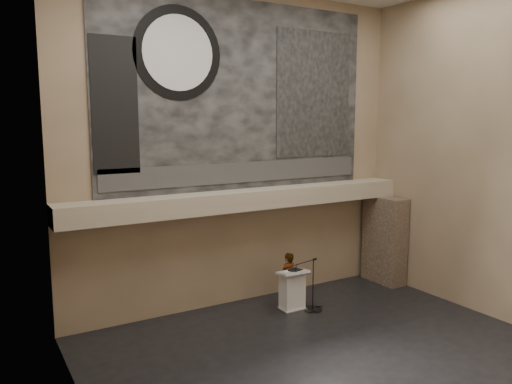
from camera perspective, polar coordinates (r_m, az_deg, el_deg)
floor at (r=11.47m, az=8.58°, el=-18.10°), size 10.00×10.00×0.00m
wall_back at (r=13.63m, az=-1.72°, el=4.79°), size 10.00×0.02×8.50m
wall_left at (r=8.11m, az=-19.28°, el=1.94°), size 0.02×8.00×8.50m
wall_right at (r=14.04m, az=25.06°, el=4.12°), size 0.02×8.00×8.50m
soffit at (r=13.43m, az=-0.87°, el=-0.84°), size 10.00×0.80×0.50m
sprinkler_left at (r=12.73m, az=-7.03°, el=-2.69°), size 0.04×0.04×0.06m
sprinkler_right at (r=14.46m, az=5.79°, el=-1.35°), size 0.04×0.04×0.06m
banner at (r=13.59m, az=-1.68°, el=10.90°), size 8.00×0.05×5.00m
banner_text_strip at (r=13.62m, az=-1.56°, el=2.26°), size 7.76×0.02×0.55m
banner_clock_rim at (r=12.87m, az=-8.91°, el=15.42°), size 2.30×0.02×2.30m
banner_clock_face at (r=12.85m, az=-8.87°, el=15.43°), size 1.84×0.02×1.84m
banner_building_print at (r=14.87m, az=6.67°, el=11.00°), size 2.60×0.02×3.60m
banner_brick_print at (r=12.27m, az=-15.82°, el=9.47°), size 1.10×0.02×3.20m
stone_pier at (r=16.19m, az=14.47°, el=-5.30°), size 0.60×1.40×2.70m
lectern at (r=13.60m, az=4.16°, el=-11.19°), size 0.77×0.55×1.14m
binder at (r=13.44m, az=4.52°, el=-8.89°), size 0.40×0.36×0.04m
papers at (r=13.34m, az=3.85°, el=-9.08°), size 0.26×0.34×0.00m
speaker_person at (r=13.94m, az=3.65°, el=-9.88°), size 0.60×0.45×1.48m
mic_stand at (r=13.80m, az=6.39°, el=-12.46°), size 1.37×0.53×1.43m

